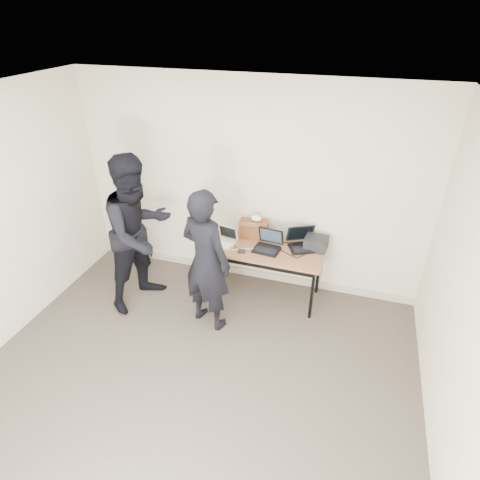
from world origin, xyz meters
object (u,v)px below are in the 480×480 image
at_px(laptop_right, 302,243).
at_px(person_typist, 206,261).
at_px(desk, 262,252).
at_px(person_observer, 139,233).
at_px(laptop_center, 268,245).
at_px(laptop_beige, 224,241).
at_px(equipment_box, 316,243).
at_px(leather_satchel, 254,229).

relative_size(laptop_right, person_typist, 0.26).
relative_size(desk, person_observer, 0.77).
height_order(laptop_center, laptop_right, laptop_right).
height_order(laptop_beige, person_observer, person_observer).
bearing_deg(person_typist, desk, -106.50).
relative_size(laptop_beige, laptop_center, 0.89).
relative_size(laptop_center, person_observer, 0.18).
bearing_deg(equipment_box, person_typist, -141.70).
bearing_deg(laptop_right, person_typist, -163.87).
bearing_deg(laptop_beige, person_typist, -77.83).
xyz_separation_m(laptop_beige, equipment_box, (1.12, 0.23, 0.04)).
xyz_separation_m(desk, person_observer, (-1.41, -0.50, 0.32)).
bearing_deg(leather_satchel, person_typist, -115.00).
distance_m(desk, laptop_beige, 0.50).
distance_m(laptop_beige, person_observer, 1.05).
relative_size(laptop_center, equipment_box, 1.26).
xyz_separation_m(laptop_right, person_observer, (-1.87, -0.68, 0.20)).
height_order(desk, laptop_beige, laptop_beige).
bearing_deg(person_observer, leather_satchel, -38.37).
height_order(laptop_beige, laptop_center, laptop_center).
relative_size(equipment_box, person_typist, 0.16).
xyz_separation_m(equipment_box, person_typist, (-1.11, -0.88, 0.07)).
bearing_deg(leather_satchel, equipment_box, -9.36).
xyz_separation_m(desk, laptop_center, (0.07, 0.02, 0.11)).
xyz_separation_m(desk, laptop_right, (0.46, 0.19, 0.12)).
xyz_separation_m(desk, person_typist, (-0.48, -0.68, 0.21)).
bearing_deg(laptop_center, person_typist, -121.92).
xyz_separation_m(laptop_right, leather_satchel, (-0.64, 0.04, 0.07)).
distance_m(desk, laptop_center, 0.13).
bearing_deg(laptop_center, person_observer, -154.87).
relative_size(leather_satchel, person_typist, 0.22).
xyz_separation_m(leather_satchel, person_observer, (-1.23, -0.72, 0.13)).
relative_size(laptop_beige, person_observer, 0.16).
bearing_deg(laptop_beige, equipment_box, 22.91).
xyz_separation_m(equipment_box, person_observer, (-2.04, -0.69, 0.18)).
bearing_deg(leather_satchel, laptop_beige, -146.10).
bearing_deg(desk, leather_satchel, 129.03).
relative_size(laptop_right, person_observer, 0.23).
bearing_deg(person_typist, leather_satchel, -89.70).
xyz_separation_m(laptop_right, person_typist, (-0.94, -0.87, 0.09)).
bearing_deg(laptop_center, desk, -161.31).
distance_m(laptop_center, laptop_right, 0.43).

